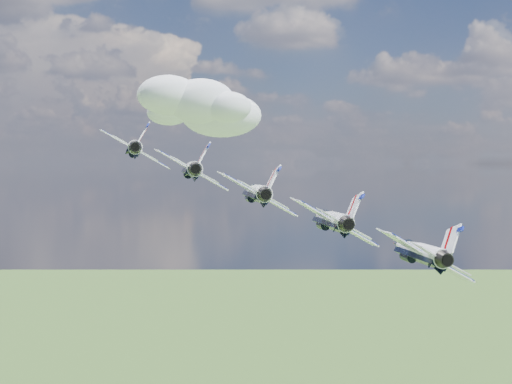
{
  "coord_description": "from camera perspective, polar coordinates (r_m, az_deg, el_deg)",
  "views": [
    {
      "loc": [
        5.23,
        -80.56,
        148.62
      ],
      "look_at": [
        15.46,
        3.5,
        145.28
      ],
      "focal_mm": 50.0,
      "sensor_mm": 36.0,
      "label": 1
    }
  ],
  "objects": [
    {
      "name": "jet_2",
      "position": [
        84.75,
        0.0,
        0.0
      ],
      "size": [
        11.29,
        15.06,
        8.73
      ],
      "primitive_type": null,
      "rotation": [
        0.0,
        0.52,
        0.03
      ],
      "color": "white"
    },
    {
      "name": "jet_3",
      "position": [
        78.96,
        5.98,
        -2.17
      ],
      "size": [
        11.29,
        15.06,
        8.73
      ],
      "primitive_type": null,
      "rotation": [
        0.0,
        0.52,
        0.03
      ],
      "color": "silver"
    },
    {
      "name": "jet_4",
      "position": [
        74.3,
        12.82,
        -4.62
      ],
      "size": [
        11.29,
        15.06,
        8.73
      ],
      "primitive_type": null,
      "rotation": [
        0.0,
        0.52,
        0.03
      ],
      "color": "white"
    },
    {
      "name": "jet_1",
      "position": [
        91.43,
        -5.16,
        1.88
      ],
      "size": [
        11.29,
        15.06,
        8.73
      ],
      "primitive_type": null,
      "rotation": [
        0.0,
        0.52,
        0.03
      ],
      "color": "white"
    },
    {
      "name": "jet_0",
      "position": [
        98.84,
        -9.59,
        3.47
      ],
      "size": [
        11.29,
        15.06,
        8.73
      ],
      "primitive_type": null,
      "rotation": [
        0.0,
        0.52,
        0.03
      ],
      "color": "silver"
    },
    {
      "name": "cloud_far",
      "position": [
        319.53,
        -5.28,
        6.75
      ],
      "size": [
        56.01,
        44.0,
        22.0
      ],
      "primitive_type": "ellipsoid",
      "color": "white"
    }
  ]
}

